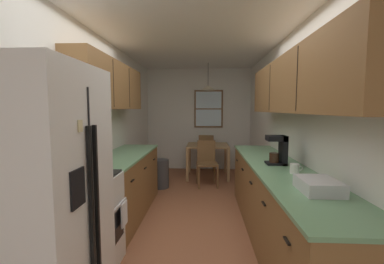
{
  "coord_description": "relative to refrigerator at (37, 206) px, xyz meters",
  "views": [
    {
      "loc": [
        0.16,
        -2.78,
        1.54
      ],
      "look_at": [
        -0.04,
        1.17,
        1.18
      ],
      "focal_mm": 23.49,
      "sensor_mm": 36.0,
      "label": 1
    }
  ],
  "objects": [
    {
      "name": "dining_chair_far",
      "position": [
        1.13,
        4.73,
        -0.41
      ],
      "size": [
        0.42,
        0.42,
        0.9
      ],
      "color": "brown",
      "rests_on": "ground"
    },
    {
      "name": "dining_table",
      "position": [
        1.16,
        4.1,
        -0.28
      ],
      "size": [
        0.93,
        0.84,
        0.74
      ],
      "color": "#A87F51",
      "rests_on": "ground"
    },
    {
      "name": "coffee_maker",
      "position": [
        1.95,
        1.39,
        0.16
      ],
      "size": [
        0.22,
        0.18,
        0.34
      ],
      "color": "black",
      "rests_on": "counter_right"
    },
    {
      "name": "wall_left",
      "position": [
        -0.42,
        2.25,
        0.36
      ],
      "size": [
        0.1,
        9.0,
        2.55
      ],
      "primitive_type": "cube",
      "color": "white",
      "rests_on": "ground"
    },
    {
      "name": "dish_rack",
      "position": [
        1.98,
        0.42,
        0.04
      ],
      "size": [
        0.28,
        0.34,
        0.1
      ],
      "primitive_type": "cube",
      "color": "silver",
      "rests_on": "counter_right"
    },
    {
      "name": "dish_towel",
      "position": [
        0.29,
        0.85,
        -0.41
      ],
      "size": [
        0.02,
        0.16,
        0.24
      ],
      "primitive_type": "cube",
      "color": "white"
    },
    {
      "name": "counter_right",
      "position": [
        1.93,
        1.31,
        -0.46
      ],
      "size": [
        0.64,
        3.2,
        0.9
      ],
      "color": "brown",
      "rests_on": "ground"
    },
    {
      "name": "ground_plane",
      "position": [
        0.93,
        2.25,
        -0.91
      ],
      "size": [
        12.0,
        12.0,
        0.0
      ],
      "primitive_type": "plane",
      "color": "#995B3D"
    },
    {
      "name": "upper_cabinets_right",
      "position": [
        2.07,
        1.26,
        0.9
      ],
      "size": [
        0.33,
        2.88,
        0.62
      ],
      "color": "brown"
    },
    {
      "name": "wall_back",
      "position": [
        0.93,
        4.9,
        0.36
      ],
      "size": [
        4.4,
        0.1,
        2.55
      ],
      "primitive_type": "cube",
      "color": "white",
      "rests_on": "ground"
    },
    {
      "name": "microwave_over_range",
      "position": [
        -0.18,
        0.7,
        0.79
      ],
      "size": [
        0.39,
        0.62,
        0.36
      ],
      "color": "silver"
    },
    {
      "name": "trash_bin",
      "position": [
        0.23,
        3.26,
        -0.63
      ],
      "size": [
        0.31,
        0.31,
        0.56
      ],
      "primitive_type": "cylinder",
      "color": "#3F3F42",
      "rests_on": "ground"
    },
    {
      "name": "refrigerator",
      "position": [
        0.0,
        0.0,
        0.0
      ],
      "size": [
        0.76,
        0.78,
        1.82
      ],
      "color": "white",
      "rests_on": "ground"
    },
    {
      "name": "counter_left",
      "position": [
        -0.07,
        1.96,
        -0.46
      ],
      "size": [
        0.64,
        1.92,
        0.9
      ],
      "color": "brown",
      "rests_on": "ground"
    },
    {
      "name": "mug_by_coffeemaker",
      "position": [
        1.99,
        0.98,
        0.04
      ],
      "size": [
        0.13,
        0.09,
        0.1
      ],
      "color": "white",
      "rests_on": "counter_right"
    },
    {
      "name": "back_window",
      "position": [
        1.18,
        4.83,
        0.63
      ],
      "size": [
        0.72,
        0.05,
        0.94
      ],
      "color": "brown"
    },
    {
      "name": "storage_canister",
      "position": [
        -0.07,
        1.12,
        0.08
      ],
      "size": [
        0.11,
        0.11,
        0.17
      ],
      "color": "#D84C19",
      "rests_on": "counter_left"
    },
    {
      "name": "ceiling_slab",
      "position": [
        0.93,
        2.25,
        1.68
      ],
      "size": [
        4.4,
        9.0,
        0.08
      ],
      "primitive_type": "cube",
      "color": "white"
    },
    {
      "name": "pendant_light",
      "position": [
        1.16,
        4.1,
        1.1
      ],
      "size": [
        0.32,
        0.32,
        0.59
      ],
      "color": "black"
    },
    {
      "name": "wall_right",
      "position": [
        2.28,
        2.25,
        0.36
      ],
      "size": [
        0.1,
        9.0,
        2.55
      ],
      "primitive_type": "cube",
      "color": "white",
      "rests_on": "ground"
    },
    {
      "name": "stove_range",
      "position": [
        -0.06,
        0.7,
        -0.44
      ],
      "size": [
        0.66,
        0.58,
        1.1
      ],
      "color": "white",
      "rests_on": "ground"
    },
    {
      "name": "dining_chair_near",
      "position": [
        1.13,
        3.47,
        -0.41
      ],
      "size": [
        0.44,
        0.44,
        0.9
      ],
      "color": "brown",
      "rests_on": "ground"
    },
    {
      "name": "upper_cabinets_left",
      "position": [
        -0.21,
        1.91,
        0.95
      ],
      "size": [
        0.33,
        2.0,
        0.64
      ],
      "color": "brown"
    }
  ]
}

